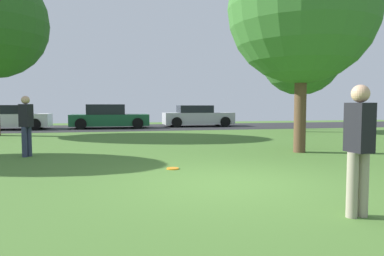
% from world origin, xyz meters
% --- Properties ---
extents(ground_plane, '(44.00, 44.00, 0.00)m').
position_xyz_m(ground_plane, '(0.00, 0.00, 0.00)').
color(ground_plane, '#47702D').
extents(road_strip, '(44.00, 6.40, 0.01)m').
position_xyz_m(road_strip, '(0.00, 16.00, 0.00)').
color(road_strip, '#28282B').
rests_on(road_strip, ground_plane).
extents(birch_tree_lone, '(4.16, 4.16, 6.07)m').
position_xyz_m(birch_tree_lone, '(7.46, 10.73, 3.98)').
color(birch_tree_lone, brown).
rests_on(birch_tree_lone, ground_plane).
extents(oak_tree_right, '(4.34, 4.34, 6.38)m').
position_xyz_m(oak_tree_right, '(3.40, 3.52, 4.19)').
color(oak_tree_right, brown).
rests_on(oak_tree_right, ground_plane).
extents(person_catcher, '(0.39, 0.36, 1.66)m').
position_xyz_m(person_catcher, '(-4.34, 4.29, 0.92)').
color(person_catcher, '#2D334C').
rests_on(person_catcher, ground_plane).
extents(person_bystander, '(0.30, 0.33, 1.68)m').
position_xyz_m(person_bystander, '(1.01, -2.18, 0.93)').
color(person_bystander, gray).
rests_on(person_bystander, ground_plane).
extents(frisbee_disc, '(0.27, 0.27, 0.03)m').
position_xyz_m(frisbee_disc, '(-0.74, 1.61, 0.01)').
color(frisbee_disc, orange).
rests_on(frisbee_disc, ground_plane).
extents(parked_car_white, '(4.40, 1.99, 1.39)m').
position_xyz_m(parked_car_white, '(-7.88, 15.78, 0.64)').
color(parked_car_white, white).
rests_on(parked_car_white, ground_plane).
extents(parked_car_green, '(4.56, 2.12, 1.43)m').
position_xyz_m(parked_car_green, '(-2.31, 15.75, 0.65)').
color(parked_car_green, '#195633').
rests_on(parked_car_green, ground_plane).
extents(parked_car_silver, '(4.47, 2.04, 1.36)m').
position_xyz_m(parked_car_silver, '(3.29, 16.31, 0.63)').
color(parked_car_silver, '#B7B7BC').
rests_on(parked_car_silver, ground_plane).
extents(street_lamp_post, '(0.14, 0.14, 4.50)m').
position_xyz_m(street_lamp_post, '(8.39, 12.20, 2.25)').
color(street_lamp_post, '#2D2D33').
rests_on(street_lamp_post, ground_plane).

